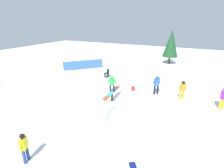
{
  "coord_description": "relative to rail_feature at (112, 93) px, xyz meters",
  "views": [
    {
      "loc": [
        -10.47,
        -5.21,
        5.7
      ],
      "look_at": [
        0.0,
        0.0,
        1.37
      ],
      "focal_mm": 28.0,
      "sensor_mm": 36.0,
      "label": 1
    }
  ],
  "objects": [
    {
      "name": "bystander_blue",
      "position": [
        2.78,
        -2.59,
        0.21
      ],
      "size": [
        0.46,
        0.56,
        1.54
      ],
      "rotation": [
        0.0,
        0.0,
        5.37
      ],
      "color": "black",
      "rests_on": "ground"
    },
    {
      "name": "folding_chair",
      "position": [
        4.87,
        3.03,
        -0.24
      ],
      "size": [
        0.6,
        0.6,
        0.88
      ],
      "rotation": [
        0.0,
        0.0,
        4.22
      ],
      "color": "#3F3F44",
      "rests_on": "ground"
    },
    {
      "name": "snow_kicker_ramp",
      "position": [
        -2.05,
        -0.15,
        -0.35
      ],
      "size": [
        1.91,
        1.63,
        0.61
      ],
      "primitive_type": "cube",
      "rotation": [
        0.0,
        0.0,
        0.07
      ],
      "color": "white",
      "rests_on": "ground"
    },
    {
      "name": "bystander_orange",
      "position": [
        2.62,
        -4.55,
        0.17
      ],
      "size": [
        0.41,
        0.57,
        1.48
      ],
      "rotation": [
        0.0,
        0.0,
        2.14
      ],
      "color": "gold",
      "rests_on": "ground"
    },
    {
      "name": "bystander_purple",
      "position": [
        2.21,
        -7.12,
        0.24
      ],
      "size": [
        0.58,
        0.48,
        1.6
      ],
      "rotation": [
        0.0,
        0.0,
        2.49
      ],
      "color": "yellow",
      "rests_on": "ground"
    },
    {
      "name": "ground_plane",
      "position": [
        0.0,
        0.0,
        -0.66
      ],
      "size": [
        60.0,
        60.0,
        0.0
      ],
      "primitive_type": "plane",
      "color": "white"
    },
    {
      "name": "backpack_on_snow",
      "position": [
        2.7,
        -0.66,
        -0.49
      ],
      "size": [
        0.37,
        0.35,
        0.34
      ],
      "primitive_type": "cube",
      "rotation": [
        0.0,
        0.0,
        0.59
      ],
      "color": "red",
      "rests_on": "ground"
    },
    {
      "name": "rail_feature",
      "position": [
        0.0,
        0.0,
        0.0
      ],
      "size": [
        2.68,
        0.48,
        0.77
      ],
      "rotation": [
        0.0,
        0.0,
        0.07
      ],
      "color": "black",
      "rests_on": "ground"
    },
    {
      "name": "main_rider_on_rail",
      "position": [
        0.0,
        0.0,
        0.7
      ],
      "size": [
        1.49,
        0.72,
        1.23
      ],
      "rotation": [
        0.0,
        0.0,
        0.17
      ],
      "color": "#22BED6",
      "rests_on": "rail_feature"
    },
    {
      "name": "bystander_yellow",
      "position": [
        -6.84,
        0.66,
        0.12
      ],
      "size": [
        0.61,
        0.31,
        1.39
      ],
      "rotation": [
        0.0,
        0.0,
        3.53
      ],
      "color": "navy",
      "rests_on": "ground"
    },
    {
      "name": "safety_fence",
      "position": [
        6.45,
        7.08,
        -0.06
      ],
      "size": [
        3.48,
        3.28,
        1.1
      ],
      "rotation": [
        0.0,
        0.0,
        2.39
      ],
      "color": "blue",
      "rests_on": "ground"
    },
    {
      "name": "pine_tree_near",
      "position": [
        14.06,
        -1.75,
        2.08
      ],
      "size": [
        1.98,
        1.98,
        4.51
      ],
      "color": "#4C331E",
      "rests_on": "ground"
    }
  ]
}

